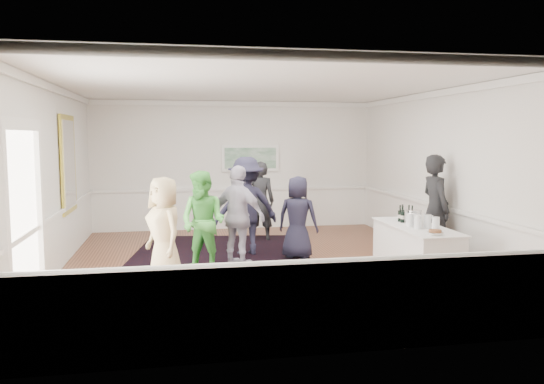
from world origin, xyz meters
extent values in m
plane|color=brown|center=(0.00, 0.00, 0.00)|extent=(8.00, 8.00, 0.00)
cube|color=white|center=(0.00, 0.00, 3.20)|extent=(7.00, 8.00, 0.02)
cube|color=white|center=(-3.50, 0.00, 1.60)|extent=(0.02, 8.00, 3.20)
cube|color=white|center=(3.50, 0.00, 1.60)|extent=(0.02, 8.00, 3.20)
cube|color=white|center=(0.00, 4.00, 1.60)|extent=(7.00, 0.02, 3.20)
cube|color=white|center=(0.00, -4.00, 1.60)|extent=(7.00, 0.02, 3.20)
cube|color=gold|center=(-3.46, 1.30, 1.80)|extent=(0.04, 1.25, 1.85)
cube|color=white|center=(-3.43, 1.30, 1.80)|extent=(0.01, 1.05, 1.65)
cube|color=white|center=(-3.43, -2.72, 1.20)|extent=(0.10, 0.14, 2.40)
cube|color=white|center=(-3.43, -1.08, 1.20)|extent=(0.10, 0.14, 2.40)
cube|color=white|center=(-3.43, -1.90, 2.48)|extent=(0.10, 1.78, 0.16)
cube|color=white|center=(-3.46, -1.90, 1.20)|extent=(0.02, 1.50, 2.40)
cube|color=white|center=(0.40, 3.95, 1.78)|extent=(1.44, 0.05, 0.66)
cube|color=#27693E|center=(0.40, 3.92, 1.78)|extent=(1.30, 0.01, 0.52)
cube|color=black|center=(-0.65, 0.69, 0.01)|extent=(4.01, 4.92, 0.02)
cube|color=white|center=(2.49, -1.11, 0.41)|extent=(0.73, 2.01, 0.82)
cube|color=white|center=(2.49, -1.11, 0.83)|extent=(0.79, 2.07, 0.02)
imported|color=black|center=(3.20, -0.38, 1.00)|extent=(0.50, 0.74, 2.00)
imported|color=tan|center=(-1.64, -1.02, 0.85)|extent=(0.86, 0.99, 1.71)
imported|color=#55C44E|center=(-1.01, -0.28, 0.87)|extent=(1.07, 1.03, 1.74)
imported|color=silver|center=(-0.37, -0.03, 0.91)|extent=(1.09, 1.04, 1.82)
imported|color=#1D1B2E|center=(-0.11, 0.95, 0.96)|extent=(1.32, 0.85, 1.93)
imported|color=black|center=(0.38, 2.29, 0.89)|extent=(0.70, 0.51, 1.77)
imported|color=#1D1B2E|center=(0.81, 0.44, 0.79)|extent=(0.92, 0.80, 1.58)
cylinder|color=#67A43A|center=(2.38, -1.36, 0.96)|extent=(0.12, 0.12, 0.24)
cylinder|color=#C5433A|center=(2.56, -1.35, 0.96)|extent=(0.12, 0.12, 0.24)
cylinder|color=#8FC345|center=(2.33, -1.17, 0.96)|extent=(0.12, 0.12, 0.24)
cylinder|color=beige|center=(2.56, -1.61, 0.96)|extent=(0.12, 0.12, 0.24)
cylinder|color=silver|center=(2.50, -0.96, 0.95)|extent=(0.26, 0.26, 0.25)
imported|color=white|center=(2.40, -1.92, 0.86)|extent=(0.24, 0.24, 0.06)
cylinder|color=brown|center=(2.40, -1.92, 0.89)|extent=(0.19, 0.19, 0.04)
camera|label=1|loc=(-1.46, -9.26, 2.32)|focal=35.00mm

